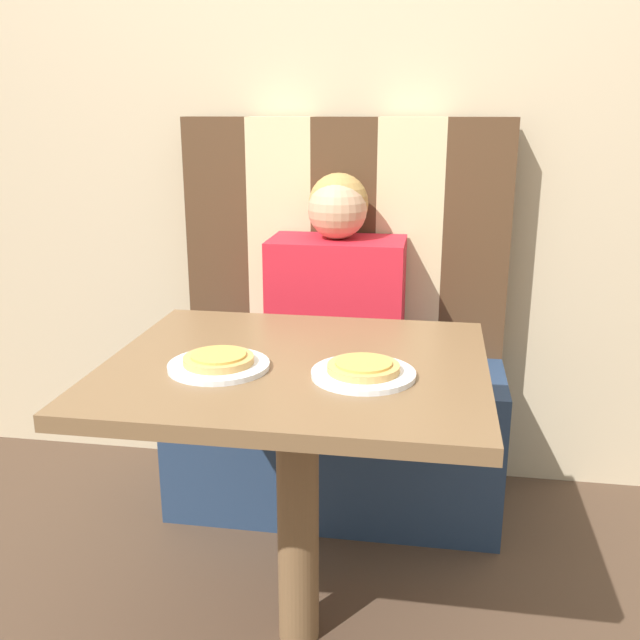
{
  "coord_description": "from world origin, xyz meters",
  "views": [
    {
      "loc": [
        0.29,
        -1.47,
        1.27
      ],
      "look_at": [
        0.0,
        0.33,
        0.73
      ],
      "focal_mm": 40.0,
      "sensor_mm": 36.0,
      "label": 1
    }
  ],
  "objects_px": {
    "pizza_left": "(219,359)",
    "pizza_right": "(363,367)",
    "plate_left": "(219,366)",
    "person": "(337,281)",
    "plate_right": "(363,374)"
  },
  "relations": [
    {
      "from": "pizza_left",
      "to": "plate_right",
      "type": "bearing_deg",
      "value": 0.0
    },
    {
      "from": "person",
      "to": "pizza_left",
      "type": "distance_m",
      "value": 0.74
    },
    {
      "from": "plate_right",
      "to": "person",
      "type": "bearing_deg",
      "value": 102.18
    },
    {
      "from": "person",
      "to": "plate_left",
      "type": "distance_m",
      "value": 0.75
    },
    {
      "from": "person",
      "to": "pizza_right",
      "type": "xyz_separation_m",
      "value": [
        0.16,
        -0.73,
        -0.01
      ]
    },
    {
      "from": "plate_left",
      "to": "pizza_right",
      "type": "bearing_deg",
      "value": 0.0
    },
    {
      "from": "plate_left",
      "to": "pizza_left",
      "type": "distance_m",
      "value": 0.02
    },
    {
      "from": "plate_left",
      "to": "plate_right",
      "type": "distance_m",
      "value": 0.31
    },
    {
      "from": "plate_right",
      "to": "pizza_right",
      "type": "relative_size",
      "value": 1.44
    },
    {
      "from": "person",
      "to": "plate_right",
      "type": "relative_size",
      "value": 2.72
    },
    {
      "from": "plate_left",
      "to": "pizza_right",
      "type": "relative_size",
      "value": 1.44
    },
    {
      "from": "plate_left",
      "to": "pizza_left",
      "type": "height_order",
      "value": "pizza_left"
    },
    {
      "from": "pizza_left",
      "to": "pizza_right",
      "type": "distance_m",
      "value": 0.31
    },
    {
      "from": "person",
      "to": "pizza_right",
      "type": "bearing_deg",
      "value": -77.82
    },
    {
      "from": "person",
      "to": "pizza_right",
      "type": "relative_size",
      "value": 3.92
    }
  ]
}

